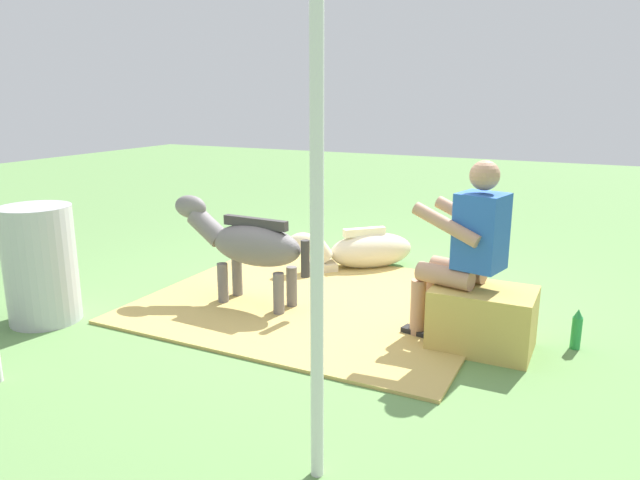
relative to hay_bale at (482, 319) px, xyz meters
The scene contains 9 objects.
ground_plane 1.35m from the hay_bale, 19.01° to the right, with size 24.00×24.00×0.00m, color #608C4C.
hay_patch 1.49m from the hay_bale, 13.09° to the right, with size 2.78×2.46×0.02m, color tan.
hay_bale is the anchor object (origin of this frame).
person_seated 0.53m from the hay_bale, ahead, with size 0.71×0.51×1.32m.
pony_standing 1.97m from the hay_bale, ahead, with size 1.35×0.36×0.89m.
pony_lying 2.07m from the hay_bale, 43.94° to the right, with size 1.15×1.13×0.42m.
soda_bottle 0.67m from the hay_bale, 154.50° to the right, with size 0.07×0.07×0.29m.
water_barrel 3.34m from the hay_bale, 17.22° to the left, with size 0.54×0.54×0.92m, color #B2B2B7.
tent_pole_left 2.06m from the hay_bale, 77.38° to the left, with size 0.06×0.06×2.38m, color silver.
Camera 1 is at (-1.96, 4.39, 1.75)m, focal length 33.17 mm.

